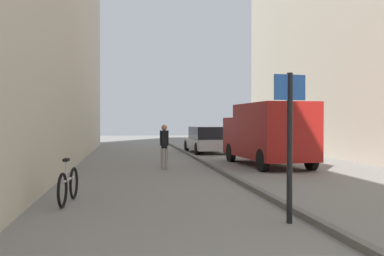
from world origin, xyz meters
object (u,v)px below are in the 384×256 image
object	(u,v)px
pedestrian_main_foreground	(164,143)
parked_car	(206,140)
street_sign_post	(290,134)
delivery_van	(268,133)
bicycle_leaning	(68,185)

from	to	relation	value
pedestrian_main_foreground	parked_car	size ratio (longest dim) A/B	0.38
pedestrian_main_foreground	street_sign_post	distance (m)	8.99
pedestrian_main_foreground	parked_car	world-z (taller)	pedestrian_main_foreground
parked_car	street_sign_post	world-z (taller)	street_sign_post
street_sign_post	delivery_van	bearing A→B (deg)	-115.65
delivery_van	street_sign_post	distance (m)	9.87
parked_car	bicycle_leaning	world-z (taller)	parked_car
pedestrian_main_foreground	parked_car	distance (m)	8.65
delivery_van	street_sign_post	size ratio (longest dim) A/B	2.12
pedestrian_main_foreground	parked_car	xyz separation A→B (m)	(3.03, 8.10, -0.23)
pedestrian_main_foreground	street_sign_post	xyz separation A→B (m)	(1.42, -8.86, 0.60)
pedestrian_main_foreground	parked_car	bearing A→B (deg)	65.30
delivery_van	bicycle_leaning	xyz separation A→B (m)	(-6.75, -7.00, -0.93)
pedestrian_main_foreground	bicycle_leaning	bearing A→B (deg)	-116.42
pedestrian_main_foreground	delivery_van	xyz separation A→B (m)	(4.14, 0.62, 0.36)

